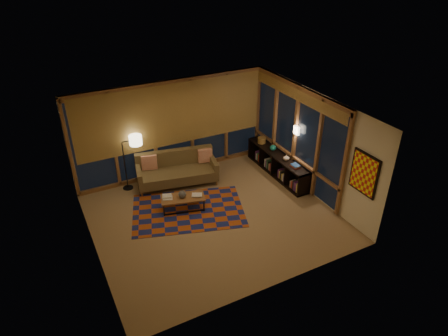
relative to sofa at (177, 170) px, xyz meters
name	(u,v)px	position (x,y,z in m)	size (l,w,h in m)	color
floor	(213,217)	(0.20, -1.80, -0.43)	(5.50, 5.00, 0.01)	#9F8052
ceiling	(211,112)	(0.20, -1.80, 2.27)	(5.50, 5.00, 0.01)	silver
walls	(212,168)	(0.20, -1.80, 0.92)	(5.51, 5.01, 2.70)	beige
window_wall_back	(173,129)	(0.20, 0.63, 0.92)	(5.30, 0.16, 2.60)	brown
window_wall_right	(294,135)	(2.88, -1.20, 0.92)	(0.16, 3.70, 2.60)	brown
wall_art	(364,174)	(2.91, -3.65, 1.02)	(0.06, 0.74, 0.94)	red
wall_sconce	(297,130)	(2.82, -1.35, 1.12)	(0.12, 0.18, 0.22)	#FFF0C2
sofa	(177,170)	(0.00, 0.00, 0.00)	(2.11, 0.85, 0.86)	brown
pillow_left	(149,163)	(-0.63, 0.37, 0.21)	(0.41, 0.14, 0.41)	#B13211
pillow_right	(205,157)	(0.85, 0.02, 0.19)	(0.38, 0.13, 0.38)	#B13211
area_rug	(188,210)	(-0.23, -1.27, -0.43)	(2.68, 1.79, 0.01)	#A84515
coffee_table	(183,203)	(-0.31, -1.16, -0.26)	(1.06, 0.48, 0.35)	brown
book_stack_a	(167,197)	(-0.66, -1.04, -0.05)	(0.22, 0.18, 0.07)	silver
book_stack_b	(197,195)	(0.02, -1.27, -0.06)	(0.23, 0.19, 0.05)	silver
ceramic_pot	(182,194)	(-0.32, -1.17, 0.01)	(0.19, 0.19, 0.19)	black
floor_lamp	(125,164)	(-1.27, 0.41, 0.32)	(0.50, 0.33, 1.50)	black
bookshelf	(277,164)	(2.69, -0.80, -0.12)	(0.40, 2.52, 0.63)	black
basket	(262,140)	(2.67, 0.01, 0.28)	(0.23, 0.23, 0.17)	olive
teal_bowl	(273,148)	(2.69, -0.54, 0.29)	(0.17, 0.17, 0.17)	#156F5F
vase	(286,158)	(2.69, -1.19, 0.29)	(0.17, 0.17, 0.17)	#BCA68C
shelf_book_stack	(295,166)	(2.69, -1.60, 0.23)	(0.16, 0.22, 0.06)	silver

